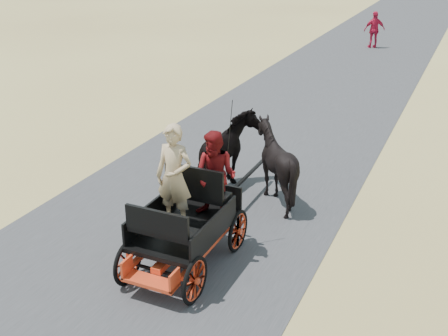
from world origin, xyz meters
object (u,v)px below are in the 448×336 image
at_px(carriage, 186,246).
at_px(horse_left, 228,155).
at_px(horse_right, 275,164).
at_px(pedestrian, 374,30).

relative_size(carriage, horse_left, 1.20).
height_order(horse_right, pedestrian, pedestrian).
xyz_separation_m(carriage, horse_left, (-0.55, 3.00, 0.49)).
distance_m(horse_left, horse_right, 1.10).
relative_size(horse_right, pedestrian, 0.98).
relative_size(horse_left, pedestrian, 1.16).
bearing_deg(horse_left, pedestrian, -89.47).
bearing_deg(carriage, horse_right, 79.61).
relative_size(horse_left, horse_right, 1.18).
xyz_separation_m(carriage, pedestrian, (-0.71, 20.51, 0.50)).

